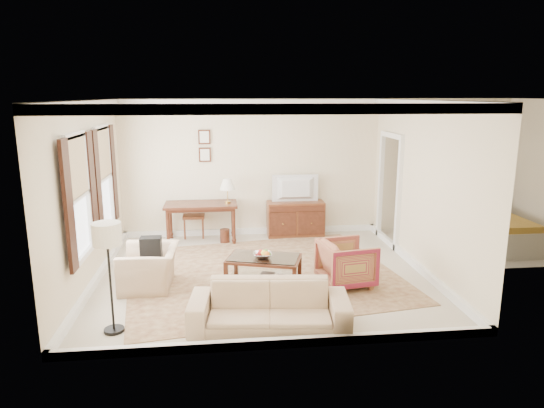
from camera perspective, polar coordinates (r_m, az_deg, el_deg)
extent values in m
cube|color=beige|center=(8.33, -1.15, -8.23)|extent=(5.50, 5.00, 0.01)
cube|color=white|center=(7.77, -1.25, 12.15)|extent=(5.50, 5.00, 0.01)
cube|color=#F2E5C5|center=(10.38, -2.45, 4.26)|extent=(5.50, 0.01, 2.90)
cube|color=#F2E5C5|center=(5.51, 1.16, -3.42)|extent=(5.50, 0.01, 2.90)
cube|color=#F2E5C5|center=(8.16, -20.82, 1.08)|extent=(0.01, 5.00, 2.90)
cube|color=#F2E5C5|center=(8.61, 17.35, 1.92)|extent=(0.01, 5.00, 2.90)
cube|color=beige|center=(10.61, 21.83, -4.52)|extent=(3.00, 2.70, 0.01)
cube|color=#F2E5C5|center=(11.09, 29.31, 3.18)|extent=(0.01, 2.70, 2.90)
cube|color=brown|center=(8.31, -1.15, -8.22)|extent=(4.91, 4.39, 0.01)
cube|color=#532617|center=(10.03, -8.36, -0.07)|extent=(1.47, 0.74, 0.05)
cylinder|color=#532617|center=(9.89, -12.15, -2.81)|extent=(0.07, 0.07, 0.75)
cylinder|color=#532617|center=(9.84, -4.52, -2.63)|extent=(0.07, 0.07, 0.75)
cylinder|color=#532617|center=(10.45, -11.85, -1.96)|extent=(0.07, 0.07, 0.75)
cylinder|color=#532617|center=(10.40, -4.62, -1.79)|extent=(0.07, 0.07, 0.75)
cube|color=brown|center=(10.44, 2.77, -1.72)|extent=(1.21, 0.47, 0.75)
imported|color=black|center=(10.24, 2.84, 2.82)|extent=(0.94, 0.54, 0.12)
cube|color=#532617|center=(7.71, -0.98, -6.48)|extent=(1.28, 0.97, 0.04)
cube|color=silver|center=(7.70, -0.98, -6.24)|extent=(1.20, 0.90, 0.01)
cube|color=silver|center=(7.81, -0.97, -8.43)|extent=(1.18, 0.87, 0.02)
cube|color=#532617|center=(7.64, -5.43, -8.50)|extent=(0.08, 0.08, 0.44)
cube|color=#532617|center=(7.43, 2.65, -9.10)|extent=(0.08, 0.08, 0.44)
cube|color=#532617|center=(8.18, -4.24, -7.00)|extent=(0.08, 0.08, 0.44)
cube|color=#532617|center=(7.98, 3.28, -7.51)|extent=(0.08, 0.08, 0.44)
imported|color=silver|center=(7.65, -1.12, -5.93)|extent=(0.42, 0.42, 0.10)
imported|color=brown|center=(7.79, -1.44, -8.29)|extent=(0.27, 0.14, 0.38)
imported|color=brown|center=(7.69, 0.39, -8.60)|extent=(0.26, 0.16, 0.38)
imported|color=maroon|center=(7.82, 8.76, -6.66)|extent=(0.85, 0.89, 0.80)
imported|color=tan|center=(7.89, -14.25, -6.52)|extent=(0.67, 1.01, 0.86)
cube|color=black|center=(7.81, -14.06, -4.84)|extent=(0.23, 0.33, 0.40)
imported|color=tan|center=(6.37, -0.32, -11.14)|extent=(2.11, 0.82, 0.81)
cylinder|color=black|center=(6.77, -18.08, -13.90)|extent=(0.26, 0.26, 0.04)
cylinder|color=black|center=(6.52, -18.45, -9.15)|extent=(0.03, 0.03, 1.22)
cylinder|color=silver|center=(6.31, -18.88, -3.35)|extent=(0.36, 0.36, 0.28)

